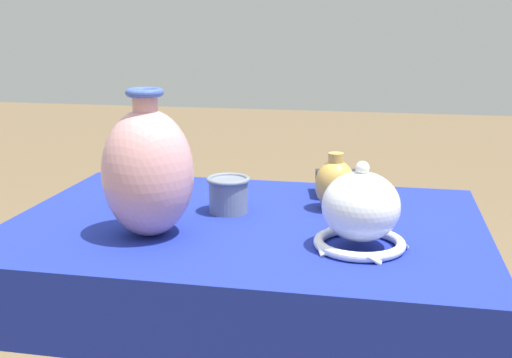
% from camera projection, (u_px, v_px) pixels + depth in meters
% --- Properties ---
extents(display_table, '(1.14, 0.80, 0.71)m').
position_uv_depth(display_table, '(245.00, 249.00, 1.57)').
color(display_table, '#38383D').
rests_on(display_table, ground_plane).
extents(vase_tall_bulbous, '(0.20, 0.20, 0.33)m').
position_uv_depth(vase_tall_bulbous, '(148.00, 172.00, 1.42)').
color(vase_tall_bulbous, '#D19399').
rests_on(vase_tall_bulbous, display_table).
extents(vase_dome_bell, '(0.20, 0.21, 0.19)m').
position_uv_depth(vase_dome_bell, '(361.00, 213.00, 1.36)').
color(vase_dome_bell, white).
rests_on(vase_dome_bell, display_table).
extents(mosaic_tile_box, '(0.14, 0.14, 0.06)m').
position_uv_depth(mosaic_tile_box, '(339.00, 184.00, 1.78)').
color(mosaic_tile_box, '#232328').
rests_on(mosaic_tile_box, display_table).
extents(cup_wide_slate, '(0.11, 0.11, 0.09)m').
position_uv_depth(cup_wide_slate, '(228.00, 193.00, 1.62)').
color(cup_wide_slate, slate).
rests_on(cup_wide_slate, display_table).
extents(jar_round_ochre, '(0.10, 0.10, 0.15)m').
position_uv_depth(jar_round_ochre, '(335.00, 184.00, 1.64)').
color(jar_round_ochre, gold).
rests_on(jar_round_ochre, display_table).
extents(pot_squat_celadon, '(0.15, 0.15, 0.07)m').
position_uv_depth(pot_squat_celadon, '(148.00, 191.00, 1.69)').
color(pot_squat_celadon, '#A8CCB7').
rests_on(pot_squat_celadon, display_table).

